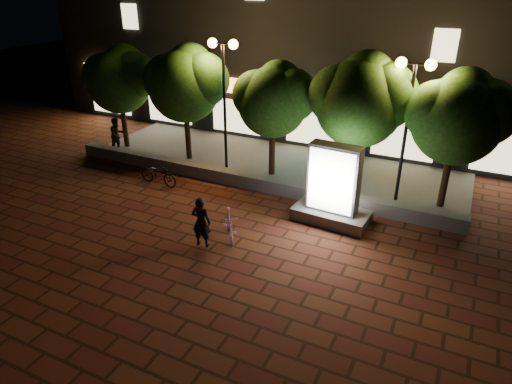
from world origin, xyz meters
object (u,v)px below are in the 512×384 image
Objects in this scene: rider at (201,222)px; tree_far_right at (460,114)px; tree_right at (362,98)px; pedestrian at (117,135)px; tree_mid at (275,97)px; ad_kiosk at (333,192)px; scooter_pink at (230,225)px; street_lamp_left at (224,72)px; street_lamp_right at (411,95)px; tree_left at (186,81)px; scooter_parked at (158,174)px; tree_far_left at (120,77)px.

tree_far_right is at bearing -144.80° from rider.
tree_right reaches higher than pedestrian.
tree_mid is 4.72m from ad_kiosk.
tree_right is at bearing 28.34° from scooter_pink.
street_lamp_left reaches higher than pedestrian.
tree_right is 1.02× the size of street_lamp_right.
tree_left is 2.05m from street_lamp_left.
ad_kiosk is 1.56× the size of scooter_parked.
tree_left is at bearing -61.57° from rider.
ad_kiosk is 1.66× the size of rider.
ad_kiosk is at bearing -141.58° from rider.
scooter_pink is 4.95m from scooter_parked.
tree_far_left is at bearing 178.79° from street_lamp_right.
street_lamp_left reaches higher than tree_right.
tree_far_left is 0.89× the size of street_lamp_left.
tree_right is 3.31× the size of scooter_pink.
pedestrian is (-3.40, -0.78, -2.57)m from tree_left.
street_lamp_right reaches higher than tree_mid.
pedestrian is at bearing -174.51° from street_lamp_left.
tree_far_right is 3.12× the size of scooter_pink.
rider is at bearing -67.75° from street_lamp_left.
pedestrian is at bearing -167.11° from tree_left.
pedestrian is at bearing -177.62° from street_lamp_right.
ad_kiosk is 4.40m from rider.
street_lamp_left is at bearing -178.24° from tree_far_right.
scooter_parked is (-1.59, -2.54, -3.58)m from street_lamp_left.
tree_far_right is (10.50, -0.00, -0.08)m from tree_left.
street_lamp_right is 1.86× the size of ad_kiosk.
street_lamp_left reaches higher than scooter_pink.
tree_mid is (7.50, -0.00, -0.08)m from tree_far_left.
tree_right is at bearing -64.46° from scooter_parked.
tree_left is 3.09× the size of pedestrian.
tree_mid reaches higher than ad_kiosk.
tree_far_left is 0.93× the size of street_lamp_right.
tree_mid reaches higher than scooter_pink.
tree_left is 0.94× the size of street_lamp_left.
tree_right reaches higher than ad_kiosk.
ad_kiosk is at bearing -90.78° from tree_right.
tree_far_left is at bearing 166.17° from ad_kiosk.
street_lamp_left is at bearing -7.70° from tree_left.
street_lamp_right is (4.95, -0.26, 0.68)m from tree_mid.
street_lamp_left is 4.67m from scooter_parked.
tree_mid is at bearing 176.96° from street_lamp_right.
pedestrian is at bearing 170.03° from ad_kiosk.
rider is at bearing -87.86° from tree_mid.
scooter_pink is (2.81, -4.81, -3.57)m from street_lamp_left.
street_lamp_left is at bearing 180.00° from street_lamp_right.
pedestrian is (-7.39, -0.78, -2.34)m from tree_mid.
ad_kiosk is at bearing 8.94° from scooter_pink.
tree_mid is at bearing -180.00° from tree_right.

